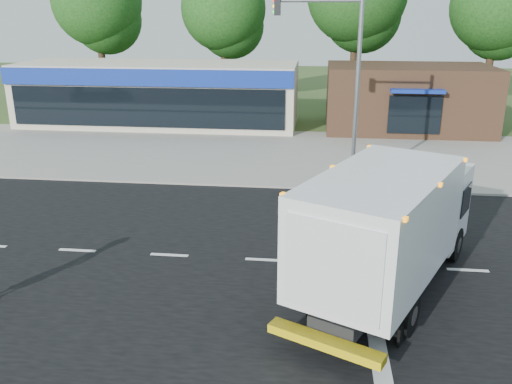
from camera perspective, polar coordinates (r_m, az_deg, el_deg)
ground at (r=16.70m, az=0.94°, el=-7.20°), size 120.00×120.00×0.00m
road_asphalt at (r=16.70m, az=0.94°, el=-7.18°), size 60.00×14.00×0.02m
sidewalk at (r=24.30m, az=2.86°, el=1.36°), size 60.00×2.40×0.12m
parking_apron at (r=29.89m, az=3.62°, el=4.56°), size 60.00×9.00×0.02m
lane_markings at (r=15.43m, az=5.50°, el=-9.53°), size 55.20×7.00×0.01m
ems_box_truck at (r=14.50m, az=14.03°, el=-3.02°), size 5.76×8.36×3.58m
retail_strip_mall at (r=36.79m, az=-10.15°, el=10.17°), size 18.00×6.20×4.00m
brown_storefront at (r=35.76m, az=15.66°, el=9.51°), size 10.00×6.70×4.00m
traffic_signal_pole at (r=22.69m, az=9.04°, el=12.49°), size 3.51×0.25×8.00m
background_trees at (r=43.18m, az=3.74°, el=18.79°), size 36.77×7.39×12.10m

